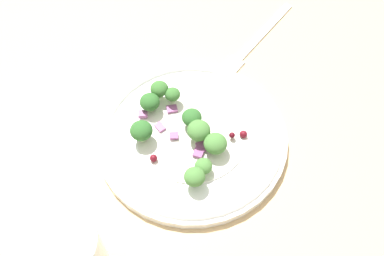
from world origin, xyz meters
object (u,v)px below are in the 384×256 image
Objects in this scene: plate at (192,136)px; broccoli_floret_2 at (141,131)px; fork at (255,41)px; broccoli_floret_1 at (215,144)px; broccoli_floret_0 at (203,166)px.

plate is 6.79cm from broccoli_floret_2.
fork is at bearing 10.04° from plate.
plate reaches higher than fork.
broccoli_floret_1 is at bearing -62.12° from broccoli_floret_2.
fork is (19.89, 3.52, -0.61)cm from plate.
fork is (24.46, -0.87, -3.06)cm from broccoli_floret_2.
plate is at bearing -43.87° from broccoli_floret_2.
broccoli_floret_0 reaches higher than fork.
broccoli_floret_0 is 0.12× the size of fork.
broccoli_floret_0 is 3.28cm from broccoli_floret_1.
broccoli_floret_2 is 24.66cm from fork.
broccoli_floret_0 is at bearing -168.98° from broccoli_floret_1.
plate is at bearing -169.96° from fork.
broccoli_floret_2 is at bearing 117.88° from broccoli_floret_1.
broccoli_floret_0 is at bearing -82.58° from broccoli_floret_2.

